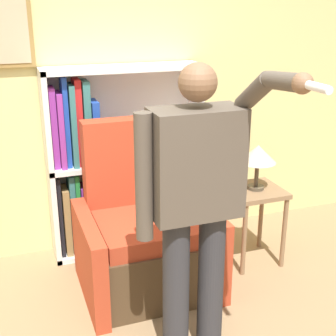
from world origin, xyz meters
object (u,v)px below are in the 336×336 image
(bookcase, at_px, (105,164))
(table_lamp, at_px, (258,155))
(person_standing, at_px, (196,201))
(armchair, at_px, (145,237))
(side_table, at_px, (255,203))

(bookcase, height_order, table_lamp, bookcase)
(person_standing, bearing_deg, armchair, 93.04)
(bookcase, height_order, armchair, bookcase)
(bookcase, relative_size, armchair, 1.27)
(person_standing, height_order, table_lamp, person_standing)
(armchair, relative_size, side_table, 1.94)
(person_standing, xyz_separation_m, side_table, (0.86, 0.84, -0.49))
(armchair, distance_m, table_lamp, 1.04)
(side_table, bearing_deg, armchair, -178.40)
(bookcase, distance_m, person_standing, 1.45)
(armchair, bearing_deg, table_lamp, 1.60)
(table_lamp, bearing_deg, person_standing, -135.80)
(armchair, relative_size, table_lamp, 3.41)
(armchair, distance_m, side_table, 0.91)
(person_standing, distance_m, side_table, 1.30)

